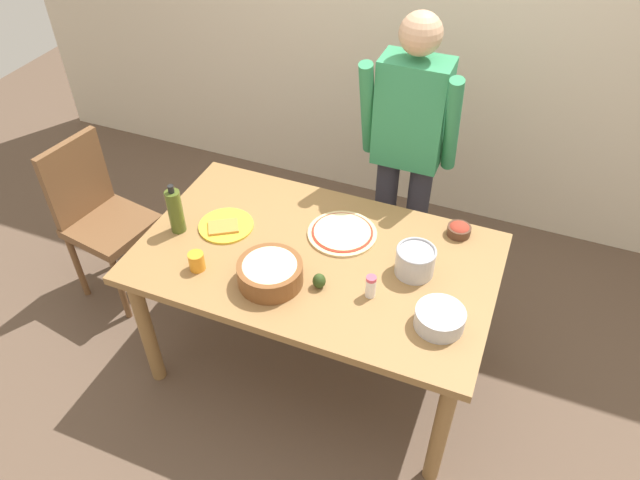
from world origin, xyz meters
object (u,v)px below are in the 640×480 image
salt_shaker (371,286)px  cup_orange (197,261)px  popcorn_bowl (270,271)px  person_cook (408,145)px  mixing_bowl_steel (440,318)px  olive_oil_bottle (175,211)px  small_sauce_bowl (459,229)px  pizza_raw_on_board (342,233)px  avocado (319,281)px  steel_pot (415,261)px  dining_table (316,270)px  chair_wooden_left (99,212)px  plate_with_slice (226,226)px

salt_shaker → cup_orange: bearing=-170.1°
popcorn_bowl → person_cook: bearing=72.4°
popcorn_bowl → mixing_bowl_steel: popcorn_bowl is taller
olive_oil_bottle → person_cook: bearing=44.1°
popcorn_bowl → small_sauce_bowl: popcorn_bowl is taller
pizza_raw_on_board → avocado: bearing=-85.5°
mixing_bowl_steel → salt_shaker: salt_shaker is taller
steel_pot → small_sauce_bowl: bearing=68.6°
popcorn_bowl → dining_table: bearing=63.0°
chair_wooden_left → pizza_raw_on_board: bearing=3.7°
chair_wooden_left → mixing_bowl_steel: (1.93, -0.28, 0.26)m
dining_table → plate_with_slice: bearing=177.5°
chair_wooden_left → cup_orange: 0.98m
olive_oil_bottle → cup_orange: 0.30m
chair_wooden_left → olive_oil_bottle: (0.66, -0.17, 0.33)m
pizza_raw_on_board → salt_shaker: (0.24, -0.32, 0.04)m
olive_oil_bottle → salt_shaker: size_ratio=2.42×
chair_wooden_left → avocado: size_ratio=13.57×
small_sauce_bowl → plate_with_slice: bearing=-160.6°
pizza_raw_on_board → steel_pot: size_ratio=1.88×
dining_table → avocado: size_ratio=22.86×
pizza_raw_on_board → steel_pot: (0.38, -0.12, 0.06)m
dining_table → person_cook: 0.83m
person_cook → cup_orange: 1.22m
olive_oil_bottle → cup_orange: olive_oil_bottle is taller
dining_table → avocado: 0.23m
person_cook → chair_wooden_left: 1.70m
mixing_bowl_steel → small_sauce_bowl: size_ratio=1.82×
dining_table → mixing_bowl_steel: size_ratio=8.00×
salt_shaker → dining_table: bearing=155.0°
dining_table → pizza_raw_on_board: bearing=71.4°
person_cook → plate_with_slice: bearing=-132.2°
person_cook → cup_orange: (-0.64, -1.03, -0.14)m
plate_with_slice → mixing_bowl_steel: size_ratio=1.30×
plate_with_slice → popcorn_bowl: size_ratio=0.93×
popcorn_bowl → cup_orange: (-0.33, -0.05, -0.02)m
olive_oil_bottle → mixing_bowl_steel: bearing=-5.2°
olive_oil_bottle → popcorn_bowl: bearing=-15.1°
person_cook → plate_with_slice: size_ratio=6.23×
chair_wooden_left → popcorn_bowl: bearing=-14.7°
small_sauce_bowl → cup_orange: (-1.01, -0.66, 0.01)m
dining_table → chair_wooden_left: bearing=176.2°
person_cook → salt_shaker: person_cook is taller
plate_with_slice → salt_shaker: bearing=-11.8°
popcorn_bowl → steel_pot: (0.55, 0.29, 0.00)m
popcorn_bowl → salt_shaker: (0.42, 0.08, -0.01)m
mixing_bowl_steel → olive_oil_bottle: bearing=174.8°
person_cook → plate_with_slice: (-0.67, -0.74, -0.17)m
cup_orange → plate_with_slice: bearing=94.4°
person_cook → popcorn_bowl: bearing=-107.6°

